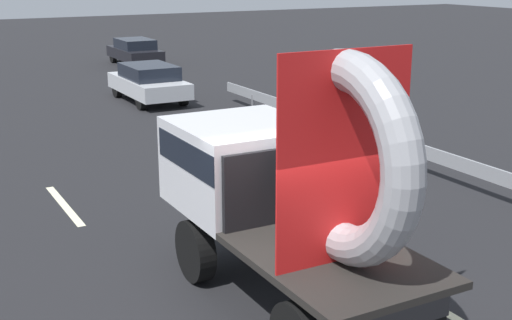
{
  "coord_description": "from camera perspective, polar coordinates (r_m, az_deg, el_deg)",
  "views": [
    {
      "loc": [
        -4.78,
        -7.15,
        4.75
      ],
      "look_at": [
        -0.01,
        1.52,
        1.94
      ],
      "focal_mm": 48.14,
      "sensor_mm": 36.0,
      "label": 1
    }
  ],
  "objects": [
    {
      "name": "ground_plane",
      "position": [
        9.83,
        4.45,
        -13.09
      ],
      "size": [
        120.0,
        120.0,
        0.0
      ],
      "primitive_type": "plane",
      "color": "black"
    },
    {
      "name": "flatbed_truck",
      "position": [
        9.81,
        1.76,
        -1.79
      ],
      "size": [
        2.02,
        5.01,
        3.83
      ],
      "color": "black",
      "rests_on": "ground_plane"
    },
    {
      "name": "distant_sedan",
      "position": [
        25.12,
        -8.9,
        6.44
      ],
      "size": [
        1.76,
        4.12,
        1.34
      ],
      "color": "black",
      "rests_on": "ground_plane"
    },
    {
      "name": "guardrail",
      "position": [
        18.56,
        8.09,
        2.57
      ],
      "size": [
        0.1,
        15.06,
        0.71
      ],
      "color": "gray",
      "rests_on": "ground_plane"
    },
    {
      "name": "lane_dash_left_far",
      "position": [
        14.66,
        -15.64,
        -3.63
      ],
      "size": [
        0.16,
        2.71,
        0.01
      ],
      "primitive_type": "cube",
      "rotation": [
        0.0,
        0.0,
        1.57
      ],
      "color": "beige",
      "rests_on": "ground_plane"
    },
    {
      "name": "lane_dash_right_far",
      "position": [
        16.27,
        -3.58,
        -1.13
      ],
      "size": [
        0.16,
        2.37,
        0.01
      ],
      "primitive_type": "cube",
      "rotation": [
        0.0,
        0.0,
        1.57
      ],
      "color": "beige",
      "rests_on": "ground_plane"
    },
    {
      "name": "oncoming_car",
      "position": [
        34.77,
        -10.03,
        8.91
      ],
      "size": [
        1.68,
        3.92,
        1.28
      ],
      "color": "black",
      "rests_on": "ground_plane"
    }
  ]
}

